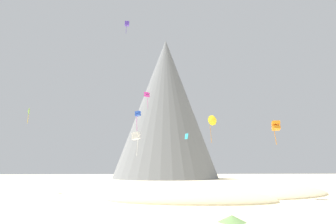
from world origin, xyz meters
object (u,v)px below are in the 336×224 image
object	(u,v)px
bush_far_right	(238,196)
kite_yellow_low	(212,121)
kite_cyan_low	(187,136)
kite_orange_low	(276,126)
kite_lime_mid	(28,112)
kite_white_low	(136,136)
bush_far_left	(232,219)
kite_indigo_high	(127,24)
kite_magenta_mid	(147,95)
rock_massif	(165,110)
kite_blue_mid	(138,114)

from	to	relation	value
bush_far_right	kite_yellow_low	bearing A→B (deg)	90.53
kite_cyan_low	kite_orange_low	bearing A→B (deg)	79.74
kite_cyan_low	kite_lime_mid	world-z (taller)	kite_lime_mid
kite_white_low	kite_lime_mid	bearing A→B (deg)	-77.00
kite_cyan_low	kite_yellow_low	bearing A→B (deg)	160.78
kite_orange_low	kite_cyan_low	bearing A→B (deg)	161.25
kite_white_low	bush_far_left	bearing A→B (deg)	34.91
kite_indigo_high	kite_magenta_mid	distance (m)	22.94
kite_magenta_mid	kite_lime_mid	bearing A→B (deg)	-9.51
kite_cyan_low	kite_lime_mid	bearing A→B (deg)	-77.07
kite_indigo_high	kite_cyan_low	world-z (taller)	kite_indigo_high
bush_far_right	rock_massif	world-z (taller)	rock_massif
rock_massif	kite_orange_low	world-z (taller)	rock_massif
kite_indigo_high	kite_yellow_low	size ratio (longest dim) A/B	0.54
rock_massif	kite_magenta_mid	distance (m)	47.90
kite_cyan_low	kite_blue_mid	size ratio (longest dim) A/B	0.22
rock_massif	kite_white_low	size ratio (longest dim) A/B	14.15
kite_lime_mid	kite_cyan_low	bearing A→B (deg)	66.74
kite_yellow_low	kite_magenta_mid	distance (m)	30.66
kite_white_low	kite_magenta_mid	world-z (taller)	kite_magenta_mid
kite_white_low	kite_blue_mid	distance (m)	10.30
bush_far_right	kite_cyan_low	xyz separation A→B (m)	(-6.34, 7.89, 9.57)
bush_far_right	kite_cyan_low	bearing A→B (deg)	128.79
bush_far_left	kite_orange_low	distance (m)	24.61
kite_white_low	kite_orange_low	bearing A→B (deg)	79.41
rock_massif	kite_indigo_high	size ratio (longest dim) A/B	20.87
bush_far_left	kite_white_low	world-z (taller)	kite_white_low
rock_massif	kite_yellow_low	distance (m)	74.03
kite_yellow_low	kite_orange_low	bearing A→B (deg)	-16.40
kite_indigo_high	kite_blue_mid	xyz separation A→B (m)	(2.99, -1.32, -21.86)
kite_cyan_low	kite_indigo_high	bearing A→B (deg)	-114.87
kite_indigo_high	kite_yellow_low	bearing A→B (deg)	-25.98
kite_white_low	kite_yellow_low	xyz separation A→B (m)	(15.24, 3.10, 3.58)
kite_magenta_mid	bush_far_left	bearing A→B (deg)	37.84
kite_indigo_high	kite_white_low	distance (m)	29.47
bush_far_right	kite_blue_mid	world-z (taller)	kite_blue_mid
kite_blue_mid	rock_massif	bearing A→B (deg)	15.06
kite_indigo_high	kite_lime_mid	size ratio (longest dim) A/B	1.02
kite_lime_mid	rock_massif	bearing A→B (deg)	144.07
kite_orange_low	kite_white_low	bearing A→B (deg)	165.99
bush_far_left	kite_blue_mid	world-z (taller)	kite_blue_mid
kite_white_low	kite_yellow_low	bearing A→B (deg)	120.06
kite_indigo_high	kite_white_low	xyz separation A→B (m)	(2.87, -9.87, -27.62)
bush_far_right	kite_lime_mid	xyz separation A→B (m)	(-35.98, 13.50, 14.64)
kite_blue_mid	kite_orange_low	world-z (taller)	kite_blue_mid
kite_white_low	kite_orange_low	world-z (taller)	kite_orange_low
kite_yellow_low	kite_magenta_mid	size ratio (longest dim) A/B	1.13
kite_cyan_low	bush_far_right	bearing A→B (deg)	62.43
bush_far_left	kite_lime_mid	world-z (taller)	kite_lime_mid
bush_far_right	kite_cyan_low	distance (m)	13.93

